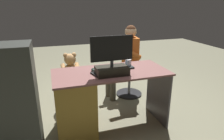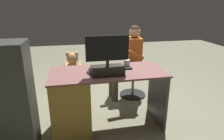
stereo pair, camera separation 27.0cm
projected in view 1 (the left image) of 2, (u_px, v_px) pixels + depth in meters
ground_plane at (104, 112)px, 2.89m from camera, size 10.00×10.00×0.00m
desk at (82, 102)px, 2.34m from camera, size 1.35×0.62×0.74m
monitor at (112, 63)px, 2.19m from camera, size 0.47×0.21×0.43m
keyboard at (116, 68)px, 2.42m from camera, size 0.42×0.14×0.02m
computer_mouse at (94, 70)px, 2.33m from camera, size 0.06×0.10×0.04m
cup at (128, 63)px, 2.49m from camera, size 0.08×0.08×0.10m
tv_remote at (95, 74)px, 2.21m from camera, size 0.08×0.16×0.02m
office_chair_teddy at (72, 90)px, 2.99m from camera, size 0.45×0.45×0.46m
teddy_bear at (70, 67)px, 2.89m from camera, size 0.27×0.27×0.38m
visitor_chair at (129, 80)px, 3.37m from camera, size 0.43×0.43×0.46m
person at (126, 56)px, 3.20m from camera, size 0.52×0.52×1.18m
equipment_rack at (14, 105)px, 1.88m from camera, size 0.44×0.36×1.17m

